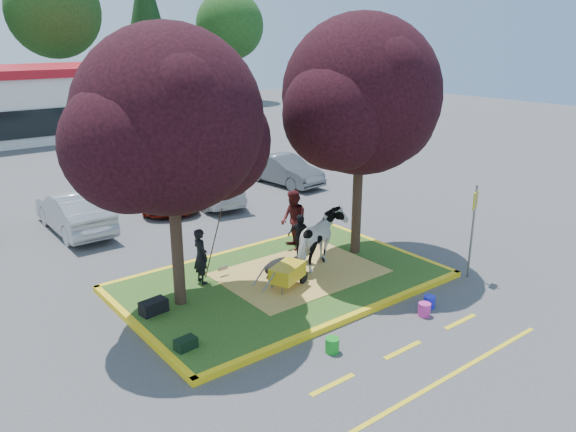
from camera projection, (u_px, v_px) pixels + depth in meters
ground at (282, 284)px, 15.00m from camera, size 90.00×90.00×0.00m
median_island at (282, 281)px, 14.98m from camera, size 8.00×5.00×0.15m
curb_near at (350, 318)px, 13.04m from camera, size 8.30×0.16×0.15m
curb_far at (230, 253)px, 16.91m from camera, size 8.30×0.16×0.15m
curb_left at (138, 328)px, 12.59m from camera, size 0.16×5.30×0.15m
curb_right at (387, 247)px, 17.36m from camera, size 0.16×5.30×0.15m
straw_bedding at (300, 273)px, 15.30m from camera, size 4.20×3.00×0.01m
tree_purple_left at (171, 130)px, 12.31m from camera, size 5.06×4.20×6.51m
tree_purple_right at (362, 103)px, 15.43m from camera, size 5.30×4.40×6.82m
fire_lane_stripe_a at (333, 385)px, 10.68m from camera, size 1.10×0.12×0.01m
fire_lane_stripe_b at (403, 350)px, 11.85m from camera, size 1.10×0.12×0.01m
fire_lane_stripe_c at (460, 322)px, 13.02m from camera, size 1.10×0.12×0.01m
fire_lane_long at (450, 376)px, 10.95m from camera, size 6.00×0.10×0.01m
retail_building at (46, 100)px, 36.46m from camera, size 20.40×8.40×4.40m
cow at (321, 240)px, 15.42m from camera, size 2.10×1.59×1.62m
calf at (282, 267)px, 15.14m from camera, size 1.15×0.78×0.46m
handler at (201, 256)px, 14.51m from camera, size 0.37×0.55×1.48m
visitor_a at (293, 220)px, 16.76m from camera, size 0.90×1.03×1.81m
visitor_b at (300, 238)px, 15.92m from camera, size 0.57×0.88×1.40m
wheelbarrow at (288, 272)px, 14.22m from camera, size 1.72×0.92×0.66m
gear_bag_dark at (154, 307)px, 13.07m from camera, size 0.66×0.42×0.32m
gear_bag_green at (186, 344)px, 11.59m from camera, size 0.47×0.32×0.24m
sign_post at (473, 221)px, 14.93m from camera, size 0.36×0.14×2.60m
bucket_green at (332, 345)px, 11.73m from camera, size 0.40×0.40×0.32m
bucket_pink at (424, 309)px, 13.26m from camera, size 0.39×0.39×0.32m
bucket_blue at (429, 302)px, 13.65m from camera, size 0.36×0.36×0.30m
car_silver at (74, 211)px, 18.79m from camera, size 1.52×4.27×1.40m
car_red at (166, 190)px, 21.68m from camera, size 3.41×4.76×1.21m
car_white at (211, 187)px, 22.09m from camera, size 2.36×4.41×1.21m
car_grey at (284, 170)px, 24.76m from camera, size 1.72×4.01×1.28m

